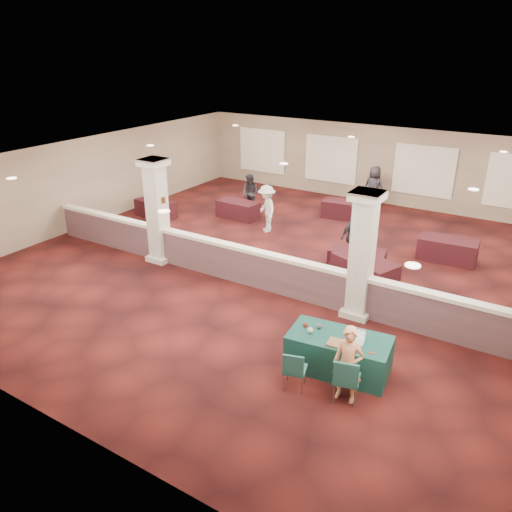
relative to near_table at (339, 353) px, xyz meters
The scene contains 32 objects.
ground 5.24m from the near_table, 132.05° to the left, with size 16.00×16.00×0.00m, color #4E1613.
wall_back 12.44m from the near_table, 106.42° to the left, with size 16.00×0.04×3.20m, color #816D59.
wall_front 5.54m from the near_table, 130.35° to the right, with size 16.00×0.04×3.20m, color #816D59.
wall_left 12.20m from the near_table, 161.36° to the left, with size 0.04×16.00×3.20m, color #816D59.
ceiling 5.93m from the near_table, 132.05° to the left, with size 16.00×16.00×0.02m, color white.
partition_wall 4.24m from the near_table, 145.78° to the left, with size 15.60×0.28×1.10m.
column_left 7.50m from the near_table, 161.22° to the left, with size 0.72×0.72×3.20m.
column_right 2.73m from the near_table, 101.86° to the left, with size 0.72×0.72×3.20m.
sconce_left 7.83m from the near_table, 161.90° to the left, with size 0.12×0.12×0.18m.
sconce_right 7.31m from the near_table, 160.50° to the left, with size 0.12×0.12×0.18m.
near_table is the anchor object (origin of this frame).
conf_chair_main 1.05m from the near_table, 59.69° to the right, with size 0.59×0.59×0.97m.
conf_chair_side 1.17m from the near_table, 114.12° to the right, with size 0.53×0.53×0.86m.
woman 1.01m from the near_table, 57.69° to the right, with size 0.57×0.38×1.58m, color tan.
far_table_front_left 11.39m from the near_table, 151.38° to the left, with size 1.62×0.81×0.66m, color black.
far_table_front_center 5.12m from the near_table, 107.05° to the left, with size 1.63×0.82×0.66m, color black.
far_table_front_right 4.30m from the near_table, 103.45° to the left, with size 1.82×0.91×0.74m, color black.
far_table_back_left 10.11m from the near_table, 135.56° to the left, with size 1.61×0.80×0.65m, color black.
far_table_back_center 9.93m from the near_table, 111.85° to the left, with size 1.65×0.82×0.67m, color black.
far_table_back_right 7.11m from the near_table, 84.87° to the left, with size 1.74×0.87×0.71m, color black.
attendee_a 10.65m from the near_table, 132.23° to the left, with size 0.74×0.41×1.55m, color black.
attendee_b 8.41m from the near_table, 130.90° to the left, with size 1.09×0.50×1.70m, color white.
attendee_c 5.85m from the near_table, 109.26° to the left, with size 0.94×0.45×1.60m, color black.
attendee_d 11.34m from the near_table, 106.16° to the left, with size 0.87×0.47×1.77m, color black.
laptop_base 0.52m from the near_table, ahead, with size 0.36×0.25×0.02m, color silver.
laptop_screen 0.63m from the near_table, 18.93° to the left, with size 0.36×0.01×0.24m, color silver.
screen_glow 0.62m from the near_table, 17.64° to the left, with size 0.33×0.00×0.21m, color silver.
knitting 0.50m from the near_table, 71.99° to the right, with size 0.44×0.33×0.03m, color #AD611B.
yarn_cream 0.76m from the near_table, 162.99° to the right, with size 0.12×0.12×0.12m, color beige.
yarn_red 0.89m from the near_table, behind, with size 0.11×0.11×0.11m, color maroon.
yarn_grey 0.68m from the near_table, behind, with size 0.11×0.11×0.11m, color #47484C.
scissors 0.87m from the near_table, 16.60° to the right, with size 0.13×0.03×0.01m, color red.
Camera 1 is at (6.61, -12.15, 6.33)m, focal length 35.00 mm.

